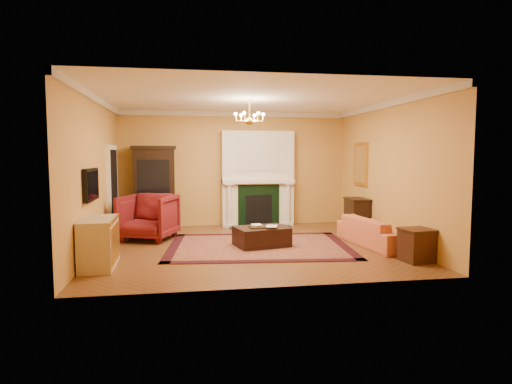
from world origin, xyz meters
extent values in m
cube|color=brown|center=(0.00, 0.00, -0.01)|extent=(6.00, 5.50, 0.02)
cube|color=white|center=(0.00, 0.00, 3.01)|extent=(6.00, 5.50, 0.02)
cube|color=gold|center=(0.00, 2.76, 1.50)|extent=(6.00, 0.02, 3.00)
cube|color=gold|center=(0.00, -2.76, 1.50)|extent=(6.00, 0.02, 3.00)
cube|color=gold|center=(-3.01, 0.00, 1.50)|extent=(0.02, 5.50, 3.00)
cube|color=gold|center=(3.01, 0.00, 1.50)|extent=(0.02, 5.50, 3.00)
cube|color=white|center=(0.60, 2.59, 1.25)|extent=(1.90, 0.32, 2.50)
cube|color=silver|center=(0.60, 2.42, 1.85)|extent=(1.10, 0.01, 0.80)
cube|color=black|center=(0.60, 2.42, 0.55)|extent=(1.10, 0.02, 1.10)
cube|color=black|center=(0.60, 2.42, 0.45)|extent=(0.70, 0.02, 0.75)
cube|color=#333333|center=(0.60, 2.30, 0.02)|extent=(1.60, 0.50, 0.04)
cube|color=white|center=(0.60, 2.53, 1.18)|extent=(1.90, 0.44, 0.10)
cylinder|color=white|center=(-0.18, 2.41, 0.59)|extent=(0.14, 0.14, 1.18)
cylinder|color=white|center=(1.38, 2.41, 0.59)|extent=(0.14, 0.14, 1.18)
cube|color=silver|center=(0.00, 2.71, 2.94)|extent=(6.00, 0.08, 0.12)
cube|color=silver|center=(-2.96, 0.00, 2.94)|extent=(0.08, 5.50, 0.12)
cube|color=silver|center=(2.96, 0.00, 2.94)|extent=(0.08, 5.50, 0.12)
cube|color=white|center=(-2.96, 1.70, 1.05)|extent=(0.08, 1.05, 2.10)
cube|color=black|center=(-2.92, 1.70, 1.02)|extent=(0.02, 0.85, 1.95)
cube|color=black|center=(-2.95, -0.60, 1.35)|extent=(0.08, 0.95, 0.58)
cube|color=black|center=(-2.90, -0.60, 1.35)|extent=(0.01, 0.85, 0.48)
cube|color=gold|center=(2.97, 1.40, 1.65)|extent=(0.05, 0.76, 1.05)
cube|color=white|center=(2.94, 1.40, 1.65)|extent=(0.01, 0.62, 0.90)
cylinder|color=gold|center=(0.00, 0.00, 2.80)|extent=(0.03, 0.03, 0.40)
sphere|color=gold|center=(0.00, 0.00, 2.55)|extent=(0.16, 0.16, 0.16)
sphere|color=#FFE5B2|center=(0.28, 0.00, 2.69)|extent=(0.07, 0.07, 0.07)
sphere|color=#FFE5B2|center=(0.14, 0.24, 2.69)|extent=(0.07, 0.07, 0.07)
sphere|color=#FFE5B2|center=(-0.14, 0.24, 2.69)|extent=(0.07, 0.07, 0.07)
sphere|color=#FFE5B2|center=(-0.28, 0.00, 2.69)|extent=(0.07, 0.07, 0.07)
sphere|color=#FFE5B2|center=(-0.14, -0.24, 2.69)|extent=(0.07, 0.07, 0.07)
sphere|color=#FFE5B2|center=(0.14, -0.24, 2.69)|extent=(0.07, 0.07, 0.07)
cube|color=#4E1210|center=(0.19, -0.03, 0.01)|extent=(3.92, 3.10, 0.01)
cube|color=black|center=(-2.07, 2.49, 1.00)|extent=(1.03, 0.51, 2.01)
imported|color=maroon|center=(-2.11, 1.05, 0.55)|extent=(1.36, 1.32, 1.11)
cylinder|color=black|center=(-2.61, 1.64, 0.02)|extent=(0.27, 0.27, 0.04)
cylinder|color=black|center=(-2.61, 1.64, 0.35)|extent=(0.06, 0.06, 0.62)
cylinder|color=silver|center=(-2.61, 1.64, 0.68)|extent=(0.39, 0.39, 0.03)
cube|color=tan|center=(-2.73, -1.18, 0.41)|extent=(0.55, 1.12, 0.82)
imported|color=#B85F3A|center=(2.59, -0.36, 0.39)|extent=(0.81, 2.05, 0.78)
cube|color=#351A0E|center=(2.72, -1.72, 0.28)|extent=(0.54, 0.54, 0.56)
cube|color=black|center=(2.78, 1.12, 0.40)|extent=(0.45, 0.74, 0.81)
cube|color=black|center=(0.24, -0.04, 0.21)|extent=(1.18, 0.97, 0.39)
cube|color=black|center=(0.20, -0.10, 0.42)|extent=(0.43, 0.33, 0.03)
imported|color=gray|center=(0.04, -0.02, 0.56)|extent=(0.19, 0.03, 0.26)
imported|color=gray|center=(0.31, -0.19, 0.58)|extent=(0.21, 0.08, 0.30)
cylinder|color=gray|center=(-0.10, 2.53, 1.27)|extent=(0.10, 0.10, 0.08)
cone|color=#0E3613|center=(-0.10, 2.53, 1.46)|extent=(0.14, 0.14, 0.30)
cylinder|color=gray|center=(1.12, 2.53, 1.27)|extent=(0.10, 0.10, 0.08)
cone|color=#0E3613|center=(1.12, 2.53, 1.46)|extent=(0.14, 0.14, 0.30)
camera|label=1|loc=(-1.26, -8.57, 1.88)|focal=30.00mm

